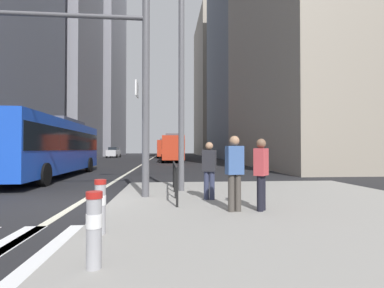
# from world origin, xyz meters

# --- Properties ---
(ground_plane) EXTENTS (160.00, 160.00, 0.00)m
(ground_plane) POSITION_xyz_m (0.00, 20.00, 0.00)
(ground_plane) COLOR black
(median_island) EXTENTS (9.00, 10.00, 0.15)m
(median_island) POSITION_xyz_m (5.50, -1.00, 0.07)
(median_island) COLOR gray
(median_island) RESTS_ON ground
(lane_centre_line) EXTENTS (0.20, 80.00, 0.01)m
(lane_centre_line) POSITION_xyz_m (0.00, 30.00, 0.01)
(lane_centre_line) COLOR beige
(lane_centre_line) RESTS_ON ground
(office_tower_left_mid) EXTENTS (12.26, 16.01, 46.47)m
(office_tower_left_mid) POSITION_xyz_m (-16.00, 40.96, 23.23)
(office_tower_left_mid) COLOR gray
(office_tower_left_mid) RESTS_ON ground
(office_tower_left_far) EXTENTS (13.43, 22.94, 49.53)m
(office_tower_left_far) POSITION_xyz_m (-16.00, 65.44, 24.76)
(office_tower_left_far) COLOR gray
(office_tower_left_far) RESTS_ON ground
(office_tower_right_mid) EXTENTS (11.55, 25.29, 37.14)m
(office_tower_right_mid) POSITION_xyz_m (17.00, 41.18, 18.57)
(office_tower_right_mid) COLOR slate
(office_tower_right_mid) RESTS_ON ground
(office_tower_right_far) EXTENTS (11.84, 23.01, 37.51)m
(office_tower_right_far) POSITION_xyz_m (17.00, 71.07, 18.75)
(office_tower_right_far) COLOR gray
(office_tower_right_far) RESTS_ON ground
(city_bus_blue_oncoming) EXTENTS (2.87, 12.03, 3.40)m
(city_bus_blue_oncoming) POSITION_xyz_m (-3.91, 8.04, 1.84)
(city_bus_blue_oncoming) COLOR blue
(city_bus_blue_oncoming) RESTS_ON ground
(city_bus_red_receding) EXTENTS (2.73, 11.03, 3.40)m
(city_bus_red_receding) POSITION_xyz_m (3.28, 28.59, 1.84)
(city_bus_red_receding) COLOR red
(city_bus_red_receding) RESTS_ON ground
(city_bus_red_distant) EXTENTS (2.92, 11.29, 3.40)m
(city_bus_red_distant) POSITION_xyz_m (2.34, 45.00, 1.84)
(city_bus_red_distant) COLOR red
(city_bus_red_distant) RESTS_ON ground
(car_oncoming_mid) EXTENTS (2.20, 4.62, 1.94)m
(car_oncoming_mid) POSITION_xyz_m (-7.33, 46.37, 0.99)
(car_oncoming_mid) COLOR silver
(car_oncoming_mid) RESTS_ON ground
(car_receding_near) EXTENTS (2.07, 4.09, 1.94)m
(car_receding_near) POSITION_xyz_m (3.95, 56.65, 0.99)
(car_receding_near) COLOR gold
(car_receding_near) RESTS_ON ground
(traffic_signal_gantry) EXTENTS (6.20, 0.65, 6.00)m
(traffic_signal_gantry) POSITION_xyz_m (-0.16, 0.22, 4.11)
(traffic_signal_gantry) COLOR #515156
(traffic_signal_gantry) RESTS_ON median_island
(street_lamp_post) EXTENTS (5.50, 0.32, 8.00)m
(street_lamp_post) POSITION_xyz_m (3.04, 1.39, 5.28)
(street_lamp_post) COLOR #56565B
(street_lamp_post) RESTS_ON median_island
(bollard_front) EXTENTS (0.20, 0.20, 0.92)m
(bollard_front) POSITION_xyz_m (1.67, -5.00, 0.66)
(bollard_front) COLOR #99999E
(bollard_front) RESTS_ON median_island
(bollard_left) EXTENTS (0.20, 0.20, 0.92)m
(bollard_left) POSITION_xyz_m (1.42, -3.56, 0.66)
(bollard_left) COLOR #99999E
(bollard_left) RESTS_ON median_island
(pedestrian_railing) EXTENTS (0.06, 3.91, 0.98)m
(pedestrian_railing) POSITION_xyz_m (2.80, 0.50, 0.86)
(pedestrian_railing) COLOR black
(pedestrian_railing) RESTS_ON median_island
(pedestrian_waiting) EXTENTS (0.41, 0.30, 1.74)m
(pedestrian_waiting) POSITION_xyz_m (4.10, -2.02, 1.12)
(pedestrian_waiting) COLOR #423D38
(pedestrian_waiting) RESTS_ON median_island
(pedestrian_walking) EXTENTS (0.44, 0.35, 1.63)m
(pedestrian_walking) POSITION_xyz_m (3.75, -0.41, 1.05)
(pedestrian_walking) COLOR #2D334C
(pedestrian_walking) RESTS_ON median_island
(pedestrian_far) EXTENTS (0.42, 0.45, 1.67)m
(pedestrian_far) POSITION_xyz_m (4.74, -1.99, 1.08)
(pedestrian_far) COLOR black
(pedestrian_far) RESTS_ON median_island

